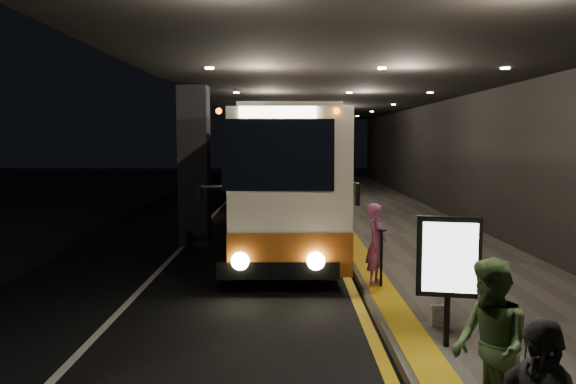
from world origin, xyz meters
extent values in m
plane|color=black|center=(0.00, 0.00, 0.00)|extent=(90.00, 90.00, 0.00)
cube|color=silver|center=(-1.80, 5.00, 0.01)|extent=(0.12, 50.00, 0.01)
cube|color=gold|center=(2.35, 5.00, 0.01)|extent=(0.18, 50.00, 0.01)
cube|color=#514C44|center=(4.75, 5.00, 0.07)|extent=(4.50, 50.00, 0.15)
cube|color=gold|center=(2.85, 5.00, 0.16)|extent=(0.50, 50.00, 0.01)
cube|color=black|center=(7.00, 5.00, 3.00)|extent=(0.10, 50.00, 6.00)
cube|color=black|center=(-1.50, 4.00, 2.20)|extent=(0.80, 0.80, 4.40)
cube|color=black|center=(-1.50, 16.00, 2.20)|extent=(0.80, 0.80, 4.40)
cube|color=black|center=(2.50, 5.00, 4.60)|extent=(9.00, 50.00, 0.40)
cube|color=beige|center=(0.91, 4.30, 1.96)|extent=(2.78, 11.29, 3.17)
cube|color=#984E16|center=(0.91, 4.30, 0.79)|extent=(2.80, 11.31, 0.84)
cube|color=black|center=(0.91, -1.33, 2.66)|extent=(2.05, 0.14, 1.31)
cube|color=black|center=(0.91, -1.25, 0.51)|extent=(2.30, 0.34, 0.33)
cylinder|color=black|center=(-0.14, 0.75, 0.47)|extent=(0.26, 0.93, 0.93)
cylinder|color=black|center=(1.95, 0.75, 0.47)|extent=(0.26, 0.93, 0.93)
cylinder|color=black|center=(-0.14, 8.03, 0.47)|extent=(0.26, 0.93, 0.93)
cylinder|color=black|center=(1.95, 8.03, 0.47)|extent=(0.26, 0.93, 0.93)
sphere|color=#FFEAA5|center=(0.21, -1.34, 0.70)|extent=(0.34, 0.34, 0.34)
sphere|color=#FFEAA5|center=(1.61, -1.34, 0.70)|extent=(0.34, 0.34, 0.34)
cube|color=#FFF2BF|center=(0.91, -1.34, 3.44)|extent=(1.40, 0.11, 0.21)
cube|color=beige|center=(0.92, 17.58, 2.14)|extent=(2.74, 12.25, 3.46)
cube|color=#984E16|center=(0.92, 17.58, 0.86)|extent=(2.76, 12.27, 0.92)
cube|color=black|center=(0.92, 11.45, 2.90)|extent=(2.24, 0.10, 1.42)
cube|color=black|center=(0.92, 11.53, 0.56)|extent=(2.50, 0.29, 0.36)
cylinder|color=black|center=(-0.24, 13.72, 0.51)|extent=(0.28, 1.02, 1.02)
cylinder|color=black|center=(2.07, 13.72, 0.51)|extent=(0.28, 1.02, 1.02)
cylinder|color=black|center=(-0.24, 21.65, 0.51)|extent=(0.28, 1.02, 1.02)
cylinder|color=black|center=(2.07, 21.65, 0.51)|extent=(0.28, 1.02, 1.02)
cube|color=beige|center=(0.80, 32.20, 1.91)|extent=(3.00, 11.02, 3.09)
cube|color=#984E16|center=(0.80, 32.20, 0.77)|extent=(3.02, 11.04, 0.82)
cube|color=black|center=(0.80, 26.73, 2.59)|extent=(2.00, 0.19, 1.27)
cube|color=black|center=(0.80, 26.81, 0.50)|extent=(2.23, 0.40, 0.32)
cylinder|color=black|center=(-0.22, 28.75, 0.45)|extent=(0.25, 0.91, 0.91)
cylinder|color=black|center=(1.81, 28.75, 0.45)|extent=(0.25, 0.91, 0.91)
cylinder|color=black|center=(-0.22, 35.83, 0.45)|extent=(0.25, 0.91, 0.91)
cylinder|color=black|center=(1.81, 35.83, 0.45)|extent=(0.25, 0.91, 0.91)
imported|color=#AC5080|center=(2.80, -0.87, 0.94)|extent=(0.58, 0.68, 1.57)
imported|color=#587D45|center=(2.99, -6.42, 0.99)|extent=(0.55, 0.84, 1.68)
cube|color=black|center=(3.37, -3.33, 0.31)|extent=(0.26, 0.12, 0.32)
cylinder|color=black|center=(3.23, -4.17, 0.50)|extent=(0.08, 0.08, 0.69)
cube|color=black|center=(3.23, -4.17, 1.38)|extent=(0.84, 0.27, 1.09)
cube|color=white|center=(3.23, -4.23, 1.38)|extent=(0.70, 0.16, 0.94)
cylinder|color=black|center=(2.86, -1.11, 0.70)|extent=(0.05, 0.05, 1.09)
camera|label=1|loc=(1.08, -11.54, 2.95)|focal=35.00mm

